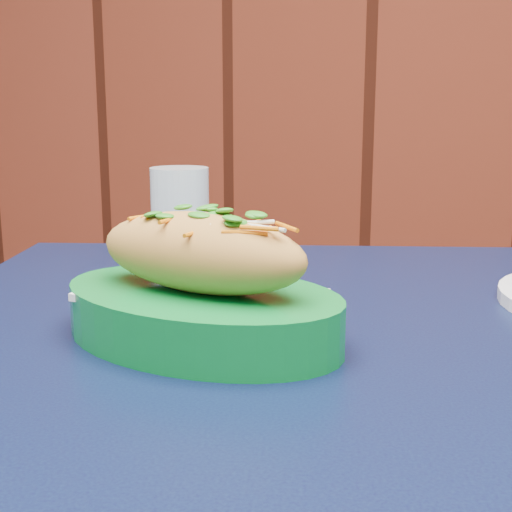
% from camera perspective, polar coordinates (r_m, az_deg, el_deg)
% --- Properties ---
extents(cafe_table, '(0.97, 0.97, 0.75)m').
position_cam_1_polar(cafe_table, '(0.59, 8.78, -15.38)').
color(cafe_table, black).
rests_on(cafe_table, ground).
extents(banh_mi_basket, '(0.27, 0.21, 0.11)m').
position_cam_1_polar(banh_mi_basket, '(0.56, -4.42, -2.69)').
color(banh_mi_basket, '#087329').
rests_on(banh_mi_basket, cafe_table).
extents(water_glass, '(0.07, 0.07, 0.11)m').
position_cam_1_polar(water_glass, '(0.84, -6.09, 3.29)').
color(water_glass, silver).
rests_on(water_glass, cafe_table).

